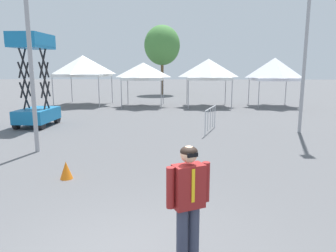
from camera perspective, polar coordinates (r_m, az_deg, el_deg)
canopy_tent_behind_left at (r=24.60m, az=-15.01°, el=10.36°), size 3.74×3.74×3.64m
canopy_tent_behind_center at (r=22.96m, az=-4.49°, el=9.77°), size 2.87×2.87×3.12m
canopy_tent_left_of_center at (r=22.97m, az=7.29°, el=10.07°), size 3.07×3.07×3.38m
canopy_tent_far_right at (r=24.10m, az=18.59°, el=9.66°), size 3.01×3.01×3.46m
scissor_lift at (r=16.38m, az=-22.62°, el=4.43°), size 1.48×2.35×4.32m
person_foreground at (r=4.44m, az=3.67°, el=-12.96°), size 0.60×0.40×1.78m
light_pole_near_lift at (r=11.41m, az=-24.13°, el=19.42°), size 0.36×0.36×8.35m
tree_behind_tents_left at (r=33.01m, az=-1.06°, el=14.28°), size 3.60×3.60×6.95m
crowd_barrier_mid_lot at (r=13.96m, az=7.64°, el=2.01°), size 0.69×2.01×1.08m
traffic_cone_lot_center at (r=8.53m, az=-17.83°, el=-7.56°), size 0.32×0.32×0.45m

